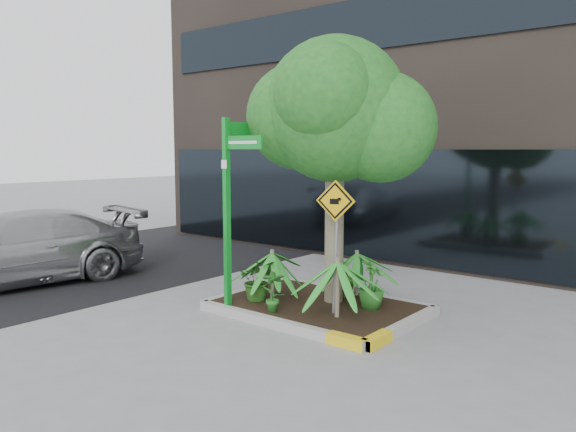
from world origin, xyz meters
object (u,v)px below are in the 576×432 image
Objects in this scene: tree at (336,110)px; parked_car at (14,249)px; cattle_sign at (336,224)px; street_sign_post at (232,194)px.

tree reaches higher than parked_car.
tree is 0.91× the size of parked_car.
parked_car is 6.72m from cattle_sign.
tree is 1.91m from cattle_sign.
cattle_sign is (1.55, 0.70, -0.43)m from street_sign_post.
cattle_sign is at bearing -54.57° from tree.
street_sign_post reaches higher than cattle_sign.
parked_car is at bearing -156.72° from street_sign_post.
parked_car is 1.57× the size of street_sign_post.
tree is at bearing 34.68° from parked_car.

